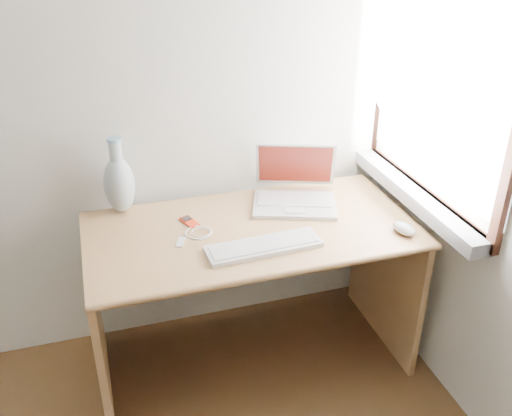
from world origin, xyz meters
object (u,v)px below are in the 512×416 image
object	(u,v)px
external_keyboard	(264,246)
laptop	(291,191)
desk	(246,259)
vase	(119,183)

from	to	relation	value
external_keyboard	laptop	bearing A→B (deg)	52.38
desk	external_keyboard	world-z (taller)	external_keyboard
desk	external_keyboard	bearing A→B (deg)	-90.28
desk	vase	xyz separation A→B (m)	(-0.49, 0.22, 0.34)
laptop	external_keyboard	world-z (taller)	laptop
vase	laptop	bearing A→B (deg)	-10.31
laptop	external_keyboard	xyz separation A→B (m)	(-0.24, -0.34, -0.04)
laptop	vase	bearing A→B (deg)	-170.14
desk	external_keyboard	size ratio (longest dim) A/B	2.96
desk	vase	world-z (taller)	vase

